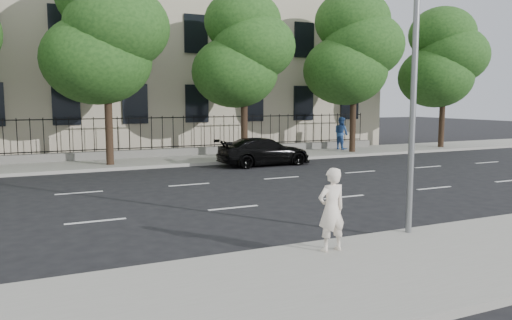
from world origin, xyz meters
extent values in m
plane|color=black|center=(0.00, 0.00, 0.00)|extent=(120.00, 120.00, 0.00)
cube|color=gray|center=(0.00, -4.00, 0.07)|extent=(60.00, 4.00, 0.15)
cube|color=gray|center=(0.00, 14.00, 0.07)|extent=(60.00, 4.00, 0.15)
cube|color=#BAAA94|center=(0.00, 23.00, 9.00)|extent=(34.00, 12.00, 18.00)
cube|color=slate|center=(0.00, 15.70, 0.35)|extent=(30.00, 0.50, 0.40)
cube|color=black|center=(0.00, 15.70, 0.65)|extent=(28.80, 0.05, 0.05)
cube|color=black|center=(0.00, 15.70, 2.25)|extent=(28.80, 0.05, 0.05)
cylinder|color=slate|center=(2.50, -2.30, 4.15)|extent=(0.14, 0.14, 8.00)
cylinder|color=#382619|center=(-2.00, 13.20, 1.81)|extent=(0.36, 0.36, 3.32)
ellipsoid|color=#1B4115|center=(-2.40, 13.50, 5.09)|extent=(5.13, 5.13, 4.21)
ellipsoid|color=#1B4115|center=(-1.50, 13.00, 6.58)|extent=(4.86, 4.86, 4.00)
cylinder|color=#382619|center=(5.00, 13.20, 1.69)|extent=(0.36, 0.36, 3.08)
ellipsoid|color=#1B4115|center=(4.60, 13.50, 4.67)|extent=(4.56, 4.56, 3.74)
ellipsoid|color=#1B4115|center=(5.50, 13.00, 5.99)|extent=(4.32, 4.32, 3.55)
ellipsoid|color=#1B4115|center=(5.10, 13.60, 7.31)|extent=(4.08, 4.08, 3.36)
cylinder|color=#382619|center=(12.00, 13.20, 1.76)|extent=(0.36, 0.36, 3.22)
ellipsoid|color=#1B4115|center=(11.60, 13.50, 4.93)|extent=(4.94, 4.94, 4.06)
ellipsoid|color=#1B4115|center=(12.50, 13.00, 6.36)|extent=(4.68, 4.68, 3.85)
ellipsoid|color=#1B4115|center=(12.10, 13.60, 7.79)|extent=(4.42, 4.42, 3.64)
cylinder|color=#382619|center=(19.00, 13.20, 1.65)|extent=(0.36, 0.36, 3.01)
ellipsoid|color=#1B4115|center=(18.60, 13.50, 4.66)|extent=(4.75, 4.75, 3.90)
ellipsoid|color=#1B4115|center=(19.50, 13.00, 6.04)|extent=(4.50, 4.50, 3.70)
ellipsoid|color=#1B4115|center=(19.10, 13.60, 7.41)|extent=(4.25, 4.25, 3.50)
imported|color=black|center=(5.06, 10.89, 0.69)|extent=(4.78, 2.04, 1.37)
imported|color=white|center=(0.04, -2.75, 1.02)|extent=(0.65, 0.44, 1.74)
imported|color=#294E8F|center=(12.24, 14.72, 1.16)|extent=(0.89, 1.07, 2.01)
camera|label=1|loc=(-5.57, -11.20, 3.28)|focal=35.00mm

